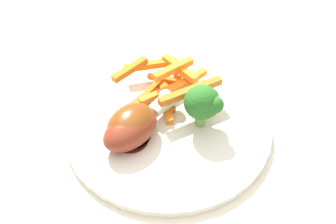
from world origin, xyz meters
name	(u,v)px	position (x,y,z in m)	size (l,w,h in m)	color
dining_table	(133,187)	(0.00, 0.00, 0.64)	(0.98, 0.89, 0.75)	silver
dinner_plate	(168,125)	(-0.02, 0.06, 0.76)	(0.29, 0.29, 0.01)	white
broccoli_floret_front	(204,103)	(-0.02, 0.10, 0.80)	(0.05, 0.05, 0.07)	#75B557
carrot_fries_pile	(168,82)	(-0.09, 0.06, 0.78)	(0.14, 0.16, 0.04)	orange
chicken_drumstick_near	(133,126)	(0.00, 0.01, 0.78)	(0.12, 0.10, 0.04)	#54230B
chicken_drumstick_far	(133,128)	(0.01, 0.01, 0.78)	(0.12, 0.12, 0.04)	#5A1D11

